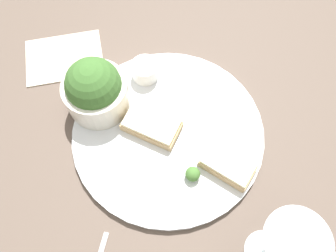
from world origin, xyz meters
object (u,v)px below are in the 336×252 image
(cheese_toast_near, at_px, (152,125))
(wine_glass, at_px, (285,245))
(napkin, at_px, (64,57))
(salad_bowl, at_px, (95,90))
(cheese_toast_far, at_px, (228,165))
(sauce_ramekin, at_px, (145,70))

(cheese_toast_near, bearing_deg, wine_glass, 6.83)
(wine_glass, bearing_deg, napkin, -169.73)
(salad_bowl, bearing_deg, wine_glass, 12.95)
(cheese_toast_near, xyz_separation_m, cheese_toast_far, (0.14, 0.07, -0.00))
(sauce_ramekin, height_order, cheese_toast_far, sauce_ramekin)
(sauce_ramekin, relative_size, cheese_toast_near, 0.45)
(salad_bowl, xyz_separation_m, napkin, (-0.15, -0.01, -0.06))
(cheese_toast_near, relative_size, napkin, 0.61)
(cheese_toast_far, relative_size, napkin, 0.54)
(sauce_ramekin, distance_m, cheese_toast_far, 0.24)
(cheese_toast_near, relative_size, wine_glass, 0.75)
(cheese_toast_near, bearing_deg, sauce_ramekin, 153.32)
(cheese_toast_near, distance_m, napkin, 0.25)
(wine_glass, xyz_separation_m, napkin, (-0.52, -0.09, -0.10))
(sauce_ramekin, distance_m, napkin, 0.18)
(salad_bowl, distance_m, cheese_toast_near, 0.12)
(napkin, bearing_deg, sauce_ramekin, 38.81)
(napkin, bearing_deg, wine_glass, 10.27)
(cheese_toast_near, relative_size, cheese_toast_far, 1.13)
(salad_bowl, height_order, cheese_toast_far, salad_bowl)
(wine_glass, bearing_deg, cheese_toast_near, -173.17)
(sauce_ramekin, bearing_deg, cheese_toast_near, -26.68)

